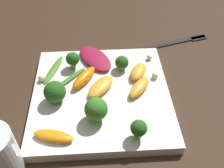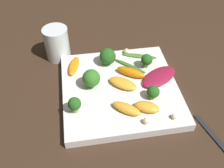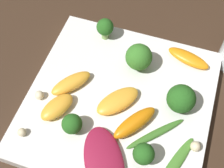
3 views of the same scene
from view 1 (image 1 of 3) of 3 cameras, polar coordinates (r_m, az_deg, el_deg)
ground_plane at (r=0.55m, az=-1.89°, el=-3.25°), size 2.40×2.40×0.00m
plate at (r=0.54m, az=-1.91°, el=-2.49°), size 0.28×0.28×0.02m
drinking_glass at (r=0.45m, az=-23.29°, el=-13.89°), size 0.07×0.07×0.09m
fork at (r=0.72m, az=15.00°, el=9.07°), size 0.19×0.07×0.01m
radicchio_leaf_0 at (r=0.60m, az=-3.33°, el=5.63°), size 0.10×0.12×0.01m
orange_segment_0 at (r=0.53m, az=-2.27°, el=-0.54°), size 0.07×0.08×0.02m
orange_segment_1 at (r=0.57m, az=6.16°, el=2.68°), size 0.05×0.06×0.02m
orange_segment_2 at (r=0.53m, az=6.50°, el=-0.93°), size 0.06×0.07×0.02m
orange_segment_3 at (r=0.47m, az=-12.10°, el=-11.02°), size 0.08×0.04×0.01m
orange_segment_4 at (r=0.55m, az=-5.65°, el=1.42°), size 0.06×0.07×0.02m
broccoli_floret_0 at (r=0.58m, az=-8.14°, el=5.38°), size 0.03×0.03×0.04m
broccoli_floret_1 at (r=0.51m, az=-11.87°, el=-1.68°), size 0.04×0.04×0.05m
broccoli_floret_2 at (r=0.45m, az=6.38°, el=-9.62°), size 0.03×0.03×0.04m
broccoli_floret_3 at (r=0.47m, az=-2.96°, el=-5.49°), size 0.04×0.04×0.05m
broccoli_floret_4 at (r=0.57m, az=2.58°, el=4.63°), size 0.03×0.03×0.03m
arugula_sprig_0 at (r=0.59m, az=-12.19°, el=3.15°), size 0.05×0.09×0.01m
arugula_sprig_1 at (r=0.56m, az=-8.89°, el=1.03°), size 0.07×0.08×0.01m
macadamia_nut_0 at (r=0.57m, az=9.77°, el=1.85°), size 0.01×0.01×0.01m
macadamia_nut_1 at (r=0.57m, az=-14.62°, el=1.25°), size 0.01×0.01×0.01m
macadamia_nut_2 at (r=0.61m, az=8.49°, el=5.79°), size 0.01×0.01×0.01m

